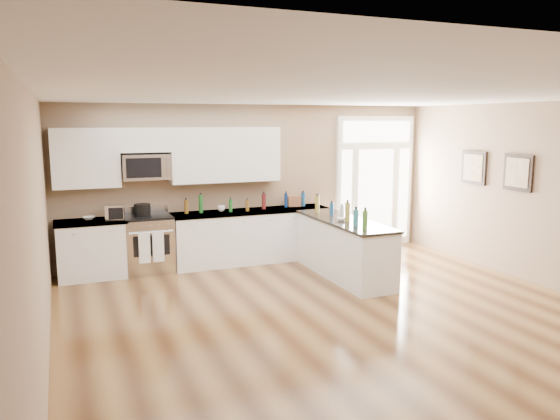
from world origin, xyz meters
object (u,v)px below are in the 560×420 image
Objects in this scene: kitchen_range at (149,244)px; stockpot at (142,209)px; peninsula_cabinet at (343,250)px; toaster_oven at (115,212)px.

kitchen_range is 3.95× the size of stockpot.
toaster_oven reaches higher than peninsula_cabinet.
kitchen_range is (-2.89, 1.45, 0.04)m from peninsula_cabinet.
toaster_oven is at bearing 158.23° from peninsula_cabinet.
toaster_oven is (-0.52, -0.08, 0.58)m from kitchen_range.
kitchen_range is at bearing 153.41° from peninsula_cabinet.
stockpot reaches higher than peninsula_cabinet.
peninsula_cabinet is at bearing -27.30° from stockpot.
peninsula_cabinet is 3.24m from kitchen_range.
peninsula_cabinet is 3.39m from stockpot.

